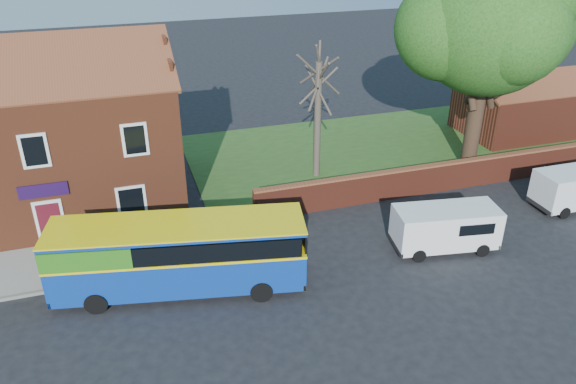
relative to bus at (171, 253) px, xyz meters
name	(u,v)px	position (x,y,z in m)	size (l,w,h in m)	color
ground	(250,320)	(2.37, -2.72, -1.67)	(120.00, 120.00, 0.00)	black
pavement	(54,266)	(-4.63, 3.03, -1.61)	(18.00, 3.50, 0.12)	gray
kerb	(52,290)	(-4.63, 1.28, -1.60)	(18.00, 0.15, 0.14)	slate
grass_strip	(399,147)	(15.37, 10.28, -1.65)	(26.00, 12.00, 0.04)	#426B28
shop_building	(46,142)	(-4.65, 8.78, 1.74)	(12.30, 8.13, 10.50)	brown
boundary_wall	(455,175)	(15.37, 4.28, -0.86)	(22.00, 0.38, 1.60)	maroon
outbuilding	(524,108)	(24.37, 10.28, -0.06)	(8.20, 5.06, 4.17)	maroon
bus	(171,253)	(0.00, 0.00, 0.00)	(9.91, 4.27, 2.93)	#0D3698
van_near	(446,227)	(11.72, -0.68, -0.57)	(4.71, 2.48, 1.97)	white
large_tree	(489,24)	(17.98, 6.89, 6.32)	(10.00, 7.91, 12.20)	black
bare_tree	(318,114)	(8.98, 8.04, 1.93)	(2.63, 3.13, 7.01)	#4C4238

